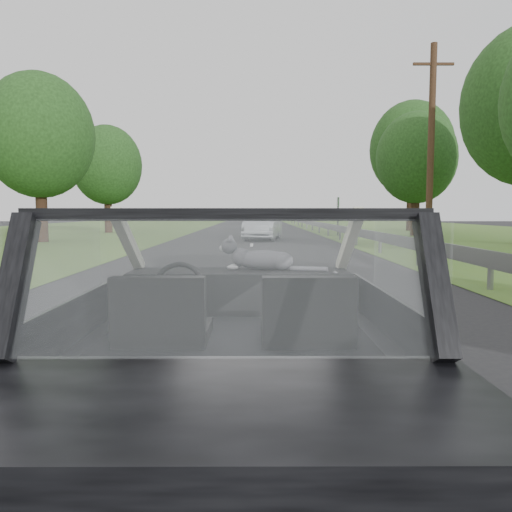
{
  "coord_description": "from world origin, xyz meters",
  "views": [
    {
      "loc": [
        0.11,
        -3.0,
        1.43
      ],
      "look_at": [
        0.12,
        0.53,
        1.12
      ],
      "focal_mm": 35.0,
      "sensor_mm": 36.0,
      "label": 1
    }
  ],
  "objects_px": {
    "cat": "(263,259)",
    "other_car": "(263,226)",
    "highway_sign": "(338,217)",
    "subject_car": "(237,327)",
    "utility_pole": "(431,147)"
  },
  "relations": [
    {
      "from": "highway_sign",
      "to": "subject_car",
      "type": "bearing_deg",
      "value": -97.05
    },
    {
      "from": "subject_car",
      "to": "highway_sign",
      "type": "xyz_separation_m",
      "value": [
        5.01,
        26.24,
        0.4
      ]
    },
    {
      "from": "cat",
      "to": "highway_sign",
      "type": "distance_m",
      "value": 26.03
    },
    {
      "from": "subject_car",
      "to": "highway_sign",
      "type": "relative_size",
      "value": 1.78
    },
    {
      "from": "highway_sign",
      "to": "utility_pole",
      "type": "relative_size",
      "value": 0.29
    },
    {
      "from": "subject_car",
      "to": "other_car",
      "type": "relative_size",
      "value": 0.93
    },
    {
      "from": "other_car",
      "to": "highway_sign",
      "type": "relative_size",
      "value": 1.91
    },
    {
      "from": "subject_car",
      "to": "other_car",
      "type": "bearing_deg",
      "value": 88.6
    },
    {
      "from": "utility_pole",
      "to": "subject_car",
      "type": "bearing_deg",
      "value": -112.74
    },
    {
      "from": "utility_pole",
      "to": "highway_sign",
      "type": "bearing_deg",
      "value": 101.86
    },
    {
      "from": "cat",
      "to": "other_car",
      "type": "bearing_deg",
      "value": 99.45
    },
    {
      "from": "subject_car",
      "to": "cat",
      "type": "bearing_deg",
      "value": 75.11
    },
    {
      "from": "other_car",
      "to": "utility_pole",
      "type": "xyz_separation_m",
      "value": [
        6.47,
        -5.39,
        3.23
      ]
    },
    {
      "from": "subject_car",
      "to": "cat",
      "type": "distance_m",
      "value": 0.77
    },
    {
      "from": "cat",
      "to": "other_car",
      "type": "xyz_separation_m",
      "value": [
        0.37,
        21.45,
        -0.38
      ]
    }
  ]
}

